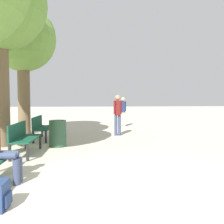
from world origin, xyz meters
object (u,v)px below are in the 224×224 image
object	(u,v)px
bench_row_1	(23,136)
bench_row_2	(41,126)
pedestrian_near	(118,112)
tree_row_2	(23,40)
trash_bin	(58,133)
pedestrian_mid	(123,110)

from	to	relation	value
bench_row_1	bench_row_2	size ratio (longest dim) A/B	1.00
bench_row_1	pedestrian_near	world-z (taller)	pedestrian_near
tree_row_2	trash_bin	world-z (taller)	tree_row_2
bench_row_2	trash_bin	world-z (taller)	bench_row_2
bench_row_2	pedestrian_mid	size ratio (longest dim) A/B	0.99
bench_row_2	pedestrian_near	bearing A→B (deg)	16.09
bench_row_2	tree_row_2	distance (m)	4.01
bench_row_2	trash_bin	distance (m)	1.58
bench_row_2	pedestrian_mid	xyz separation A→B (m)	(3.60, 4.02, 0.40)
pedestrian_near	trash_bin	world-z (taller)	pedestrian_near
pedestrian_mid	trash_bin	size ratio (longest dim) A/B	1.89
bench_row_1	pedestrian_mid	distance (m)	7.42
bench_row_2	pedestrian_near	xyz separation A→B (m)	(2.99, 0.86, 0.46)
bench_row_1	trash_bin	bearing A→B (deg)	53.83
bench_row_1	trash_bin	distance (m)	1.37
bench_row_1	pedestrian_mid	xyz separation A→B (m)	(3.60, 6.48, 0.40)
bench_row_2	tree_row_2	bearing A→B (deg)	122.99
pedestrian_near	tree_row_2	bearing A→B (deg)	169.52
tree_row_2	pedestrian_near	size ratio (longest dim) A/B	3.25
pedestrian_mid	bench_row_2	bearing A→B (deg)	-131.86
pedestrian_near	pedestrian_mid	size ratio (longest dim) A/B	1.06
tree_row_2	trash_bin	bearing A→B (deg)	-57.99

